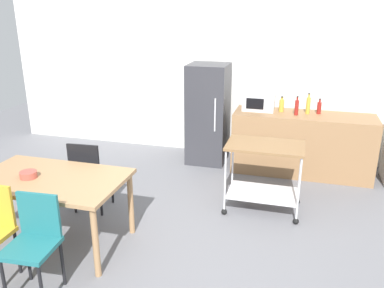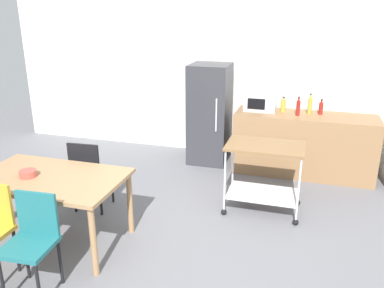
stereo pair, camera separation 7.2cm
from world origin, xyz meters
name	(u,v)px [view 1 (the left image)]	position (x,y,z in m)	size (l,w,h in m)	color
ground_plane	(197,264)	(0.00, 0.00, 0.00)	(12.00, 12.00, 0.00)	slate
back_wall	(250,67)	(0.00, 3.20, 1.45)	(8.40, 0.12, 2.90)	silver
kitchen_counter	(302,144)	(0.90, 2.60, 0.45)	(2.00, 0.64, 0.90)	olive
dining_table	(51,185)	(-1.54, -0.03, 0.67)	(1.50, 0.90, 0.75)	#A37A51
chair_teal	(34,239)	(-1.24, -0.73, 0.52)	(0.43, 0.43, 0.89)	#1E666B
chair_black	(89,171)	(-1.53, 0.71, 0.52)	(0.43, 0.43, 0.89)	black
refrigerator	(208,114)	(-0.55, 2.70, 0.78)	(0.60, 0.63, 1.55)	#333338
kitchen_cart	(264,166)	(0.48, 1.28, 0.57)	(0.91, 0.57, 0.85)	brown
microwave	(259,101)	(0.23, 2.69, 1.03)	(0.46, 0.35, 0.26)	silver
bottle_vinegar	(282,105)	(0.56, 2.67, 1.00)	(0.07, 0.07, 0.23)	gold
bottle_soy_sauce	(297,107)	(0.78, 2.53, 1.01)	(0.06, 0.06, 0.27)	maroon
bottle_wine	(308,105)	(0.94, 2.65, 1.03)	(0.06, 0.06, 0.30)	gold
bottle_sesame_oil	(319,108)	(1.09, 2.69, 0.99)	(0.06, 0.06, 0.22)	maroon
fruit_bowl	(28,175)	(-1.73, -0.09, 0.78)	(0.17, 0.17, 0.07)	#B24C3F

